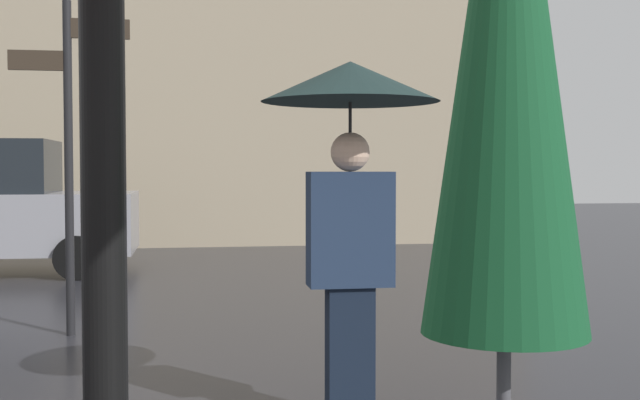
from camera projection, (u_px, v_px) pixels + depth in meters
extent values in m
cylinder|color=black|center=(105.00, 298.00, 1.60)|extent=(0.09, 0.09, 2.58)
cone|color=#144C28|center=(507.00, 28.00, 1.97)|extent=(0.42, 0.42, 1.53)
cube|color=black|center=(350.00, 356.00, 4.78)|extent=(0.28, 0.18, 0.85)
cube|color=#1E2D47|center=(350.00, 229.00, 4.75)|extent=(0.50, 0.23, 0.68)
sphere|color=beige|center=(350.00, 152.00, 4.73)|extent=(0.23, 0.23, 0.23)
cylinder|color=black|center=(350.00, 127.00, 4.73)|extent=(0.02, 0.02, 0.30)
cone|color=#182A29|center=(350.00, 82.00, 4.72)|extent=(1.07, 1.07, 0.24)
cylinder|color=black|center=(92.00, 246.00, 12.71)|extent=(0.61, 0.18, 0.61)
cylinder|color=black|center=(76.00, 258.00, 11.01)|extent=(0.61, 0.18, 0.61)
cylinder|color=black|center=(69.00, 169.00, 7.33)|extent=(0.08, 0.08, 3.08)
cube|color=#33281E|center=(99.00, 29.00, 7.32)|extent=(0.56, 0.04, 0.18)
cube|color=#33281E|center=(38.00, 60.00, 7.25)|extent=(0.52, 0.04, 0.18)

